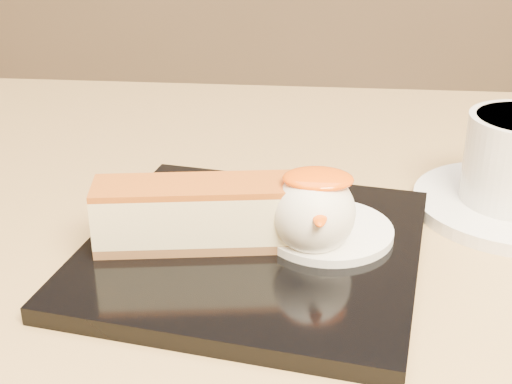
# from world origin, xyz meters

# --- Properties ---
(dessert_plate) EXTENTS (0.25, 0.25, 0.01)m
(dessert_plate) POSITION_xyz_m (-0.05, -0.00, 0.73)
(dessert_plate) COLOR black
(dessert_plate) RESTS_ON table
(cheesecake) EXTENTS (0.14, 0.06, 0.04)m
(cheesecake) POSITION_xyz_m (-0.08, -0.01, 0.75)
(cheesecake) COLOR brown
(cheesecake) RESTS_ON dessert_plate
(cream_smear) EXTENTS (0.09, 0.09, 0.01)m
(cream_smear) POSITION_xyz_m (0.00, 0.01, 0.73)
(cream_smear) COLOR white
(cream_smear) RESTS_ON dessert_plate
(ice_cream_scoop) EXTENTS (0.05, 0.05, 0.05)m
(ice_cream_scoop) POSITION_xyz_m (-0.01, -0.01, 0.76)
(ice_cream_scoop) COLOR white
(ice_cream_scoop) RESTS_ON cream_smear
(mango_sauce) EXTENTS (0.05, 0.03, 0.01)m
(mango_sauce) POSITION_xyz_m (-0.01, -0.00, 0.78)
(mango_sauce) COLOR #FF5608
(mango_sauce) RESTS_ON ice_cream_scoop
(mint_sprig) EXTENTS (0.03, 0.02, 0.00)m
(mint_sprig) POSITION_xyz_m (-0.03, 0.04, 0.74)
(mint_sprig) COLOR green
(mint_sprig) RESTS_ON cream_smear
(saucer) EXTENTS (0.15, 0.15, 0.01)m
(saucer) POSITION_xyz_m (0.14, 0.09, 0.72)
(saucer) COLOR white
(saucer) RESTS_ON table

